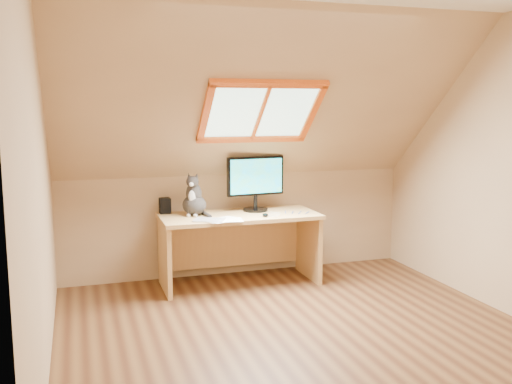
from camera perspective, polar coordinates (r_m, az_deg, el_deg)
name	(u,v)px	position (r m, az deg, el deg)	size (l,w,h in m)	color
ground	(305,338)	(4.29, 4.88, -14.32)	(3.50, 3.50, 0.00)	brown
room_shell	(313,142)	(3.88, 5.67, 5.02)	(3.52, 3.52, 2.41)	tan
desk	(238,235)	(5.43, -1.86, -4.30)	(1.47, 0.64, 0.67)	tan
monitor	(256,180)	(5.44, -0.05, 1.23)	(0.57, 0.24, 0.52)	black
cat	(194,200)	(5.28, -6.22, -0.78)	(0.31, 0.33, 0.40)	#3A3533
desk_speaker	(165,206)	(5.42, -9.09, -1.36)	(0.10, 0.10, 0.15)	black
graphics_tablet	(209,220)	(5.04, -4.72, -2.81)	(0.27, 0.19, 0.01)	#B2B2B7
mouse	(265,215)	(5.20, 0.94, -2.32)	(0.05, 0.09, 0.03)	black
papers	(229,220)	(5.03, -2.68, -2.83)	(0.35, 0.30, 0.01)	white
cables	(288,213)	(5.35, 3.17, -2.14)	(0.51, 0.26, 0.01)	silver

